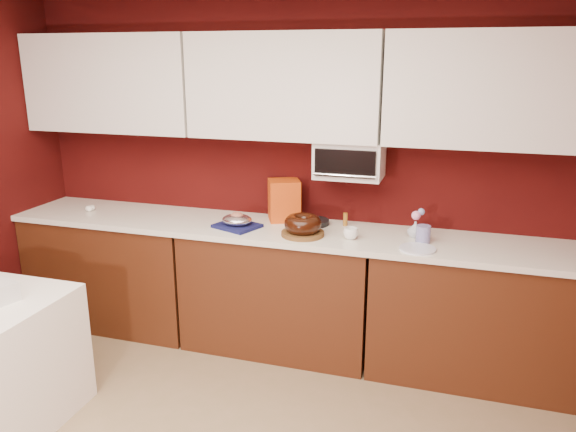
{
  "coord_description": "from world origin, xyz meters",
  "views": [
    {
      "loc": [
        1.16,
        -1.59,
        2.05
      ],
      "look_at": [
        0.1,
        1.84,
        1.02
      ],
      "focal_mm": 35.0,
      "sensor_mm": 36.0,
      "label": 1
    }
  ],
  "objects_px": {
    "bundt_cake": "(303,224)",
    "flower_vase": "(415,228)",
    "coffee_mug": "(351,232)",
    "blue_jar": "(423,234)",
    "pandoro_box": "(284,200)",
    "toaster_oven": "(350,159)",
    "foil_ham_nest": "(237,220)"
  },
  "relations": [
    {
      "from": "bundt_cake",
      "to": "coffee_mug",
      "type": "distance_m",
      "value": 0.32
    },
    {
      "from": "blue_jar",
      "to": "coffee_mug",
      "type": "bearing_deg",
      "value": -171.42
    },
    {
      "from": "blue_jar",
      "to": "flower_vase",
      "type": "relative_size",
      "value": 0.91
    },
    {
      "from": "flower_vase",
      "to": "toaster_oven",
      "type": "bearing_deg",
      "value": 167.96
    },
    {
      "from": "toaster_oven",
      "to": "coffee_mug",
      "type": "relative_size",
      "value": 4.94
    },
    {
      "from": "coffee_mug",
      "to": "pandoro_box",
      "type": "bearing_deg",
      "value": 151.7
    },
    {
      "from": "foil_ham_nest",
      "to": "pandoro_box",
      "type": "relative_size",
      "value": 0.72
    },
    {
      "from": "flower_vase",
      "to": "foil_ham_nest",
      "type": "bearing_deg",
      "value": -173.14
    },
    {
      "from": "bundt_cake",
      "to": "blue_jar",
      "type": "relative_size",
      "value": 2.23
    },
    {
      "from": "foil_ham_nest",
      "to": "flower_vase",
      "type": "xyz_separation_m",
      "value": [
        1.2,
        0.14,
        0.01
      ]
    },
    {
      "from": "toaster_oven",
      "to": "foil_ham_nest",
      "type": "height_order",
      "value": "toaster_oven"
    },
    {
      "from": "blue_jar",
      "to": "flower_vase",
      "type": "distance_m",
      "value": 0.11
    },
    {
      "from": "toaster_oven",
      "to": "flower_vase",
      "type": "xyz_separation_m",
      "value": [
        0.47,
        -0.1,
        -0.41
      ]
    },
    {
      "from": "coffee_mug",
      "to": "flower_vase",
      "type": "height_order",
      "value": "flower_vase"
    },
    {
      "from": "foil_ham_nest",
      "to": "coffee_mug",
      "type": "bearing_deg",
      "value": -1.46
    },
    {
      "from": "bundt_cake",
      "to": "coffee_mug",
      "type": "height_order",
      "value": "bundt_cake"
    },
    {
      "from": "toaster_oven",
      "to": "flower_vase",
      "type": "relative_size",
      "value": 3.69
    },
    {
      "from": "toaster_oven",
      "to": "pandoro_box",
      "type": "bearing_deg",
      "value": 176.39
    },
    {
      "from": "toaster_oven",
      "to": "pandoro_box",
      "type": "relative_size",
      "value": 1.53
    },
    {
      "from": "blue_jar",
      "to": "foil_ham_nest",
      "type": "bearing_deg",
      "value": -177.82
    },
    {
      "from": "blue_jar",
      "to": "flower_vase",
      "type": "bearing_deg",
      "value": 120.97
    },
    {
      "from": "foil_ham_nest",
      "to": "pandoro_box",
      "type": "distance_m",
      "value": 0.39
    },
    {
      "from": "bundt_cake",
      "to": "pandoro_box",
      "type": "distance_m",
      "value": 0.39
    },
    {
      "from": "bundt_cake",
      "to": "blue_jar",
      "type": "height_order",
      "value": "bundt_cake"
    },
    {
      "from": "pandoro_box",
      "to": "flower_vase",
      "type": "xyz_separation_m",
      "value": [
        0.94,
        -0.13,
        -0.09
      ]
    },
    {
      "from": "coffee_mug",
      "to": "blue_jar",
      "type": "distance_m",
      "value": 0.46
    },
    {
      "from": "bundt_cake",
      "to": "coffee_mug",
      "type": "xyz_separation_m",
      "value": [
        0.32,
        0.02,
        -0.03
      ]
    },
    {
      "from": "pandoro_box",
      "to": "flower_vase",
      "type": "bearing_deg",
      "value": -32.75
    },
    {
      "from": "toaster_oven",
      "to": "bundt_cake",
      "type": "relative_size",
      "value": 1.82
    },
    {
      "from": "bundt_cake",
      "to": "flower_vase",
      "type": "distance_m",
      "value": 0.74
    },
    {
      "from": "toaster_oven",
      "to": "blue_jar",
      "type": "bearing_deg",
      "value": -20.44
    },
    {
      "from": "bundt_cake",
      "to": "toaster_oven",
      "type": "bearing_deg",
      "value": 49.14
    }
  ]
}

